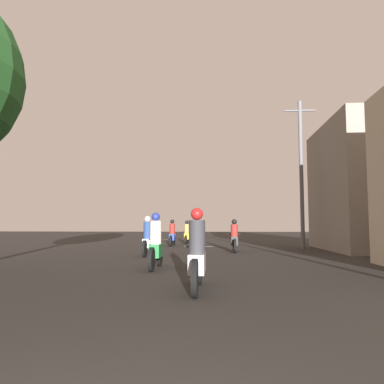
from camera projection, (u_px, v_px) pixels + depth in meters
motorcycle_silver at (197, 258)px, 7.27m from camera, size 0.60×2.12×1.60m
motorcycle_green at (156, 246)px, 10.78m from camera, size 0.60×2.04×1.61m
motorcycle_white at (148, 240)px, 15.15m from camera, size 0.60×1.96×1.61m
motorcycle_black at (234, 239)px, 17.22m from camera, size 0.60×1.97×1.51m
motorcycle_blue at (172, 235)px, 21.98m from camera, size 0.60×2.10×1.54m
motorcycle_yellow at (187, 234)px, 24.36m from camera, size 0.60×1.91×1.51m
building_right_far at (375, 186)px, 18.43m from camera, size 4.86×6.96×6.26m
utility_pole_far at (301, 171)px, 19.38m from camera, size 1.60×0.20×7.73m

